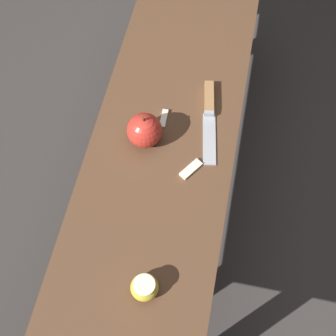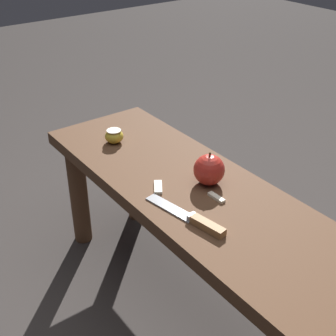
# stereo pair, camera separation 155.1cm
# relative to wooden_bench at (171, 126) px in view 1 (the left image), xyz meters

# --- Properties ---
(ground_plane) EXTENTS (8.00, 8.00, 0.00)m
(ground_plane) POSITION_rel_wooden_bench_xyz_m (0.00, 0.00, -0.37)
(ground_plane) COLOR #383330
(wooden_bench) EXTENTS (1.34, 0.36, 0.44)m
(wooden_bench) POSITION_rel_wooden_bench_xyz_m (0.00, 0.00, 0.00)
(wooden_bench) COLOR brown
(wooden_bench) RESTS_ON ground_plane
(knife) EXTENTS (0.25, 0.07, 0.02)m
(knife) POSITION_rel_wooden_bench_xyz_m (0.01, -0.10, 0.09)
(knife) COLOR #9EA0A5
(knife) RESTS_ON wooden_bench
(apple_whole) EXTENTS (0.09, 0.09, 0.10)m
(apple_whole) POSITION_rel_wooden_bench_xyz_m (-0.10, 0.05, 0.12)
(apple_whole) COLOR red
(apple_whole) RESTS_ON wooden_bench
(apple_cut) EXTENTS (0.06, 0.06, 0.04)m
(apple_cut) POSITION_rel_wooden_bench_xyz_m (-0.47, -0.04, 0.10)
(apple_cut) COLOR gold
(apple_cut) RESTS_ON wooden_bench
(apple_slice_near_knife) EXTENTS (0.06, 0.05, 0.01)m
(apple_slice_near_knife) POSITION_rel_wooden_bench_xyz_m (-0.17, -0.08, 0.08)
(apple_slice_near_knife) COLOR silver
(apple_slice_near_knife) RESTS_ON wooden_bench
(apple_slice_center) EXTENTS (0.05, 0.02, 0.01)m
(apple_slice_center) POSITION_rel_wooden_bench_xyz_m (-0.03, 0.01, 0.08)
(apple_slice_center) COLOR silver
(apple_slice_center) RESTS_ON wooden_bench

